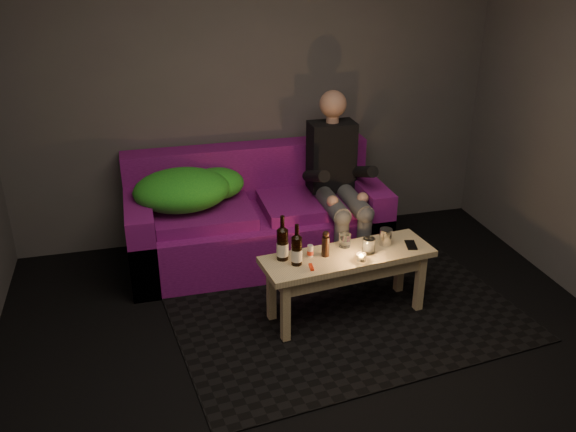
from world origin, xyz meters
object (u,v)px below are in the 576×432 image
(person, at_px, (338,177))
(steel_cup, at_px, (386,237))
(coffee_table, at_px, (347,265))
(beer_bottle_b, at_px, (297,250))
(beer_bottle_a, at_px, (282,244))
(sofa, at_px, (255,221))

(person, height_order, steel_cup, person)
(coffee_table, distance_m, beer_bottle_b, 0.41)
(person, bearing_deg, beer_bottle_a, -128.94)
(coffee_table, height_order, steel_cup, steel_cup)
(beer_bottle_a, bearing_deg, steel_cup, 1.89)
(sofa, height_order, beer_bottle_b, sofa)
(sofa, bearing_deg, steel_cup, -52.59)
(sofa, distance_m, person, 0.75)
(person, bearing_deg, sofa, 165.53)
(steel_cup, bearing_deg, person, 96.36)
(sofa, bearing_deg, beer_bottle_b, -86.94)
(coffee_table, bearing_deg, person, 76.20)
(sofa, xyz_separation_m, beer_bottle_b, (0.06, -1.04, 0.27))
(coffee_table, distance_m, steel_cup, 0.33)
(coffee_table, relative_size, steel_cup, 10.32)
(beer_bottle_b, bearing_deg, sofa, 93.06)
(beer_bottle_b, height_order, steel_cup, beer_bottle_b)
(person, xyz_separation_m, coffee_table, (-0.21, -0.83, -0.30))
(person, distance_m, beer_bottle_b, 1.06)
(beer_bottle_b, bearing_deg, coffee_table, 7.33)
(person, distance_m, coffee_table, 0.91)
(coffee_table, bearing_deg, beer_bottle_a, 174.66)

